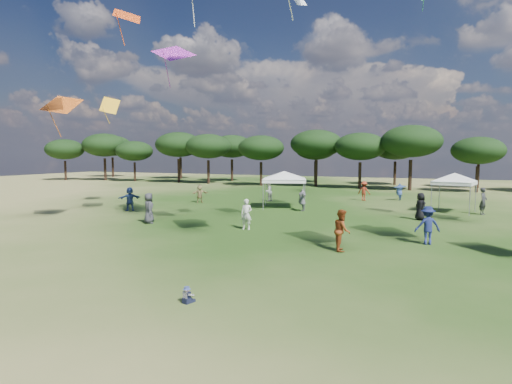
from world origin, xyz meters
TOP-DOWN VIEW (x-y plane):
  - ground at (0.00, 0.00)m, footprint 140.00×140.00m
  - tree_line at (2.39, 47.41)m, footprint 108.78×17.63m
  - tent_left at (-4.95, 23.38)m, footprint 6.36×6.36m
  - tent_right at (7.29, 25.68)m, footprint 5.31×5.31m
  - toddler at (-0.36, 1.81)m, footprint 0.36×0.39m
  - festival_crowd at (-1.66, 21.22)m, footprint 29.18×23.96m

SIDE VIEW (x-z plane):
  - ground at x=0.00m, z-range 0.00..0.00m
  - toddler at x=-0.36m, z-range -0.03..0.46m
  - festival_crowd at x=-1.66m, z-range -0.09..1.81m
  - tent_right at x=7.29m, z-range 1.16..4.35m
  - tent_left at x=-4.95m, z-range 1.18..4.37m
  - tree_line at x=2.39m, z-range 1.54..9.31m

